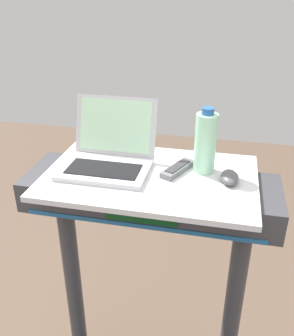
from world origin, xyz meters
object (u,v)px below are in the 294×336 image
at_px(laptop, 109,154).
at_px(computer_mouse, 230,177).
at_px(tv_remote, 178,169).
at_px(water_bottle, 205,143).

bearing_deg(laptop, computer_mouse, -4.57).
distance_m(laptop, tv_remote, 0.25).
relative_size(laptop, water_bottle, 1.32).
bearing_deg(water_bottle, computer_mouse, -34.32).
bearing_deg(tv_remote, computer_mouse, -11.75).
height_order(laptop, water_bottle, water_bottle).
distance_m(laptop, water_bottle, 0.34).
relative_size(laptop, tv_remote, 1.86).
height_order(computer_mouse, water_bottle, water_bottle).
distance_m(laptop, computer_mouse, 0.43).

